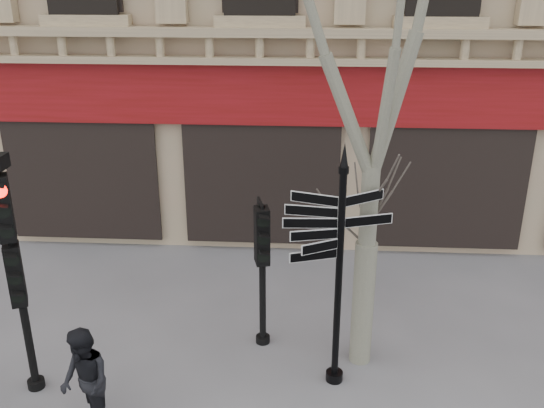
{
  "coord_description": "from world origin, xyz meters",
  "views": [
    {
      "loc": [
        1.01,
        -7.58,
        6.1
      ],
      "look_at": [
        0.5,
        0.6,
        2.84
      ],
      "focal_mm": 40.0,
      "sensor_mm": 36.0,
      "label": 1
    }
  ],
  "objects": [
    {
      "name": "ground",
      "position": [
        0.0,
        0.0,
        0.0
      ],
      "size": [
        80.0,
        80.0,
        0.0
      ],
      "primitive_type": "plane",
      "color": "slate",
      "rests_on": "ground"
    },
    {
      "name": "fingerpost",
      "position": [
        1.5,
        0.3,
        2.6
      ],
      "size": [
        1.83,
        1.83,
        3.88
      ],
      "rotation": [
        0.0,
        0.0,
        0.14
      ],
      "color": "black",
      "rests_on": "ground"
    },
    {
      "name": "traffic_signal_secondary",
      "position": [
        0.3,
        1.25,
        1.76
      ],
      "size": [
        0.48,
        0.4,
        2.53
      ],
      "rotation": [
        0.0,
        0.0,
        0.24
      ],
      "color": "black",
      "rests_on": "ground"
    },
    {
      "name": "pedestrian_b",
      "position": [
        -1.95,
        -1.01,
        0.8
      ],
      "size": [
        0.97,
        0.99,
        1.61
      ],
      "primitive_type": "imported",
      "rotation": [
        0.0,
        0.0,
        -0.88
      ],
      "color": "black",
      "rests_on": "ground"
    },
    {
      "name": "traffic_signal_main",
      "position": [
        -3.11,
        -0.16,
        2.37
      ],
      "size": [
        0.5,
        0.44,
        3.76
      ],
      "rotation": [
        0.0,
        0.0,
        0.43
      ],
      "color": "black",
      "rests_on": "ground"
    }
  ]
}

